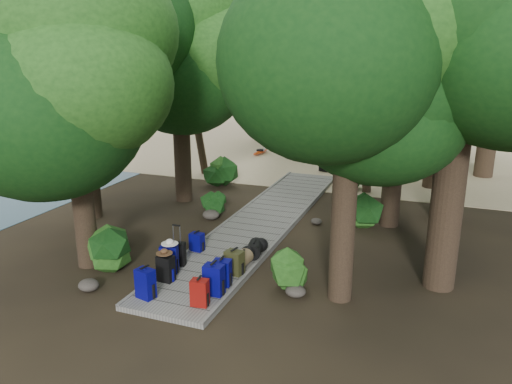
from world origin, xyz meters
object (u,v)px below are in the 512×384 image
at_px(suitcase_on_boardwalk, 178,254).
at_px(sun_lounger, 404,158).
at_px(duffel_right_black, 255,249).
at_px(backpack_left_c, 169,258).
at_px(duffel_right_khaki, 242,259).
at_px(backpack_left_b, 166,267).
at_px(backpack_left_a, 145,282).
at_px(lone_suitcase_on_sand, 325,164).
at_px(backpack_left_d, 197,241).
at_px(backpack_right_b, 214,278).
at_px(kayak, 260,151).
at_px(backpack_right_c, 222,271).
at_px(backpack_right_a, 200,291).
at_px(backpack_right_d, 234,261).

relative_size(suitcase_on_boardwalk, sun_lounger, 0.28).
bearing_deg(duffel_right_black, suitcase_on_boardwalk, -154.38).
xyz_separation_m(backpack_left_c, duffel_right_khaki, (1.46, 0.91, -0.19)).
bearing_deg(backpack_left_b, backpack_left_a, -84.43).
xyz_separation_m(backpack_left_b, lone_suitcase_on_sand, (0.86, 11.77, -0.10)).
height_order(duffel_right_black, suitcase_on_boardwalk, suitcase_on_boardwalk).
height_order(backpack_left_d, backpack_right_b, backpack_right_b).
height_order(backpack_right_b, kayak, backpack_right_b).
bearing_deg(backpack_left_c, backpack_right_b, -39.64).
bearing_deg(backpack_right_c, kayak, 99.82).
height_order(backpack_left_a, backpack_right_c, backpack_left_a).
distance_m(backpack_left_c, backpack_right_c, 1.43).
bearing_deg(backpack_right_a, backpack_left_a, 177.96).
xyz_separation_m(backpack_left_d, lone_suitcase_on_sand, (1.01, 9.96, -0.03)).
bearing_deg(backpack_left_b, suitcase_on_boardwalk, 106.70).
bearing_deg(duffel_right_black, backpack_right_d, -104.98).
relative_size(backpack_left_d, kayak, 0.18).
xyz_separation_m(backpack_right_b, kayak, (-4.26, 14.33, -0.32)).
height_order(backpack_left_c, backpack_right_a, backpack_left_c).
bearing_deg(backpack_left_d, backpack_left_a, -80.87).
distance_m(backpack_right_a, lone_suitcase_on_sand, 12.50).
height_order(backpack_right_c, sun_lounger, backpack_right_c).
bearing_deg(duffel_right_black, duffel_right_khaki, -106.54).
xyz_separation_m(backpack_left_c, lone_suitcase_on_sand, (1.01, 11.35, -0.14)).
bearing_deg(kayak, backpack_left_a, -72.69).
xyz_separation_m(backpack_left_b, backpack_right_a, (1.22, -0.72, -0.02)).
distance_m(backpack_left_a, backpack_right_a, 1.22).
relative_size(duffel_right_khaki, kayak, 0.18).
distance_m(backpack_left_b, duffel_right_black, 2.43).
height_order(backpack_left_b, duffel_right_black, backpack_left_b).
xyz_separation_m(backpack_right_a, backpack_right_b, (0.07, 0.54, 0.06)).
bearing_deg(lone_suitcase_on_sand, duffel_right_black, -67.26).
relative_size(backpack_right_d, duffel_right_khaki, 1.16).
bearing_deg(suitcase_on_boardwalk, kayak, 92.72).
xyz_separation_m(backpack_left_d, kayak, (-2.83, 12.34, -0.21)).
bearing_deg(kayak, suitcase_on_boardwalk, -72.07).
bearing_deg(duffel_right_khaki, suitcase_on_boardwalk, -157.55).
distance_m(duffel_right_khaki, lone_suitcase_on_sand, 10.45).
bearing_deg(backpack_right_c, duffel_right_black, 79.37).
relative_size(backpack_left_d, backpack_right_c, 0.80).
bearing_deg(backpack_right_b, kayak, 105.72).
height_order(backpack_left_d, duffel_right_khaki, backpack_left_d).
relative_size(backpack_left_d, lone_suitcase_on_sand, 0.79).
bearing_deg(backpack_left_d, backpack_right_d, -26.81).
height_order(backpack_right_b, lone_suitcase_on_sand, backpack_right_b).
height_order(backpack_left_c, kayak, backpack_left_c).
height_order(backpack_left_c, backpack_right_c, backpack_left_c).
relative_size(backpack_left_b, backpack_right_d, 1.07).
xyz_separation_m(backpack_left_a, backpack_right_b, (1.28, 0.65, 0.02)).
bearing_deg(backpack_left_b, kayak, 106.85).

